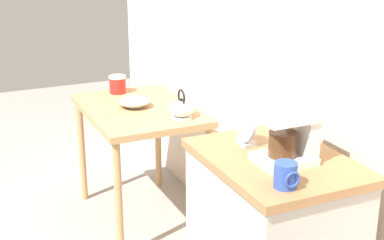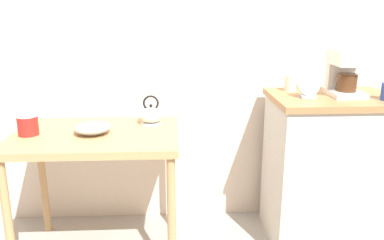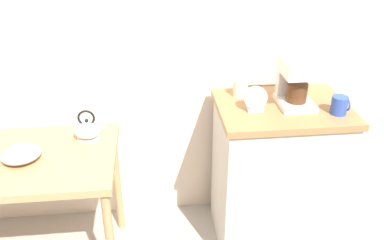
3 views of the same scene
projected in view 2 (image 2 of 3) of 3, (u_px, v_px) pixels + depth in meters
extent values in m
cube|color=beige|center=(219.00, 8.00, 2.47)|extent=(4.40, 0.10, 2.80)
cube|color=tan|center=(96.00, 136.00, 2.15)|extent=(0.89, 0.63, 0.04)
cylinder|color=tan|center=(9.00, 226.00, 1.97)|extent=(0.04, 0.04, 0.71)
cylinder|color=tan|center=(172.00, 221.00, 2.01)|extent=(0.04, 0.04, 0.71)
cylinder|color=tan|center=(43.00, 180.00, 2.50)|extent=(0.04, 0.04, 0.71)
cylinder|color=tan|center=(172.00, 177.00, 2.54)|extent=(0.04, 0.04, 0.71)
cube|color=#BCB7AD|center=(327.00, 172.00, 2.41)|extent=(0.68, 0.50, 0.88)
cube|color=#9E7044|center=(334.00, 99.00, 2.28)|extent=(0.71, 0.53, 0.04)
cylinder|color=#9E998C|center=(93.00, 133.00, 2.12)|extent=(0.09, 0.09, 0.01)
ellipsoid|color=#9E998C|center=(92.00, 128.00, 2.11)|extent=(0.20, 0.20, 0.05)
cylinder|color=white|center=(151.00, 123.00, 2.31)|extent=(0.12, 0.12, 0.01)
ellipsoid|color=white|center=(151.00, 115.00, 2.30)|extent=(0.15, 0.15, 0.09)
cone|color=white|center=(163.00, 114.00, 2.30)|extent=(0.07, 0.03, 0.05)
sphere|color=black|center=(151.00, 106.00, 2.28)|extent=(0.02, 0.02, 0.02)
torus|color=black|center=(151.00, 103.00, 2.28)|extent=(0.09, 0.01, 0.09)
cylinder|color=red|center=(28.00, 126.00, 2.09)|extent=(0.11, 0.11, 0.10)
cylinder|color=white|center=(27.00, 115.00, 2.08)|extent=(0.11, 0.11, 0.01)
cube|color=white|center=(345.00, 93.00, 2.27)|extent=(0.18, 0.22, 0.03)
cube|color=white|center=(341.00, 71.00, 2.32)|extent=(0.16, 0.05, 0.26)
cube|color=white|center=(349.00, 58.00, 2.22)|extent=(0.18, 0.22, 0.08)
cylinder|color=#4C2D19|center=(347.00, 83.00, 2.25)|extent=(0.11, 0.11, 0.10)
cylinder|color=beige|center=(291.00, 83.00, 2.40)|extent=(0.07, 0.07, 0.09)
torus|color=beige|center=(297.00, 83.00, 2.40)|extent=(0.01, 0.06, 0.06)
cube|color=#B2B5BA|center=(308.00, 96.00, 2.23)|extent=(0.09, 0.06, 0.02)
cylinder|color=#B2B5BA|center=(309.00, 85.00, 2.21)|extent=(0.12, 0.05, 0.12)
cylinder|color=black|center=(309.00, 85.00, 2.21)|extent=(0.10, 0.04, 0.10)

